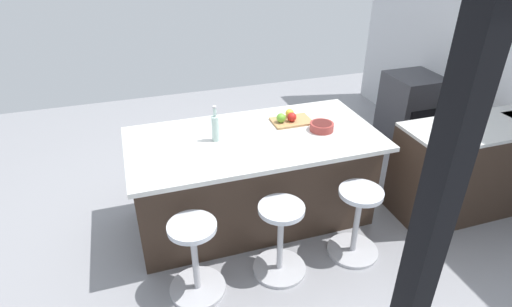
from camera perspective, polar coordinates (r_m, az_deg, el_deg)
name	(u,v)px	position (r m, az deg, el deg)	size (l,w,h in m)	color
ground_plane	(257,218)	(4.10, 0.19, -8.84)	(7.00, 7.00, 0.00)	gray
sink_cabinet	(499,162)	(4.72, 30.34, -1.00)	(2.11, 0.60, 1.19)	#38281E
oven_range	(410,109)	(5.62, 20.39, 5.74)	(0.60, 0.61, 0.88)	#38383D
kitchen_island	(253,178)	(3.83, -0.45, -3.38)	(2.17, 1.09, 0.91)	#38281E
stool_by_window	(356,224)	(3.64, 13.61, -9.43)	(0.44, 0.44, 0.65)	#B7B7BC
stool_middle	(280,241)	(3.39, 3.34, -11.96)	(0.44, 0.44, 0.65)	#B7B7BC
stool_near_camera	(195,260)	(3.26, -8.35, -14.33)	(0.44, 0.44, 0.65)	#B7B7BC
cutting_board	(292,121)	(3.84, 4.91, 4.46)	(0.36, 0.24, 0.02)	tan
apple_yellow	(290,113)	(3.88, 4.64, 5.55)	(0.08, 0.08, 0.08)	gold
apple_green	(281,118)	(3.77, 3.46, 4.90)	(0.09, 0.09, 0.09)	#609E2D
apple_red	(292,117)	(3.80, 4.95, 5.01)	(0.08, 0.08, 0.08)	red
water_bottle	(215,127)	(3.48, -5.59, 3.61)	(0.06, 0.06, 0.31)	silver
fruit_bowl	(322,126)	(3.71, 9.01, 3.72)	(0.21, 0.21, 0.07)	#993833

